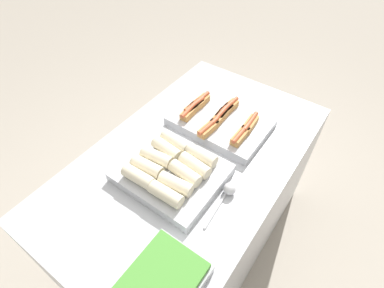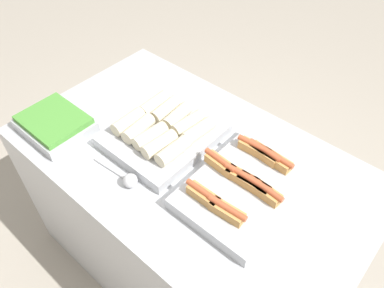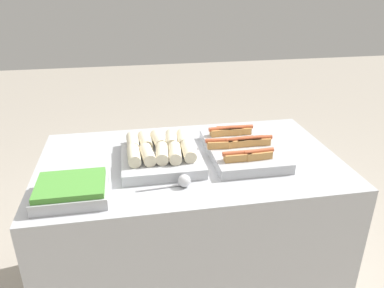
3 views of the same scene
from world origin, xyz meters
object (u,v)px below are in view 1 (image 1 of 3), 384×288
object	(u,v)px
tray_hotdogs	(220,120)
tray_side_front	(162,282)
serving_spoon_near	(228,191)
tray_wraps	(171,170)

from	to	relation	value
tray_hotdogs	tray_side_front	size ratio (longest dim) A/B	1.67
tray_hotdogs	serving_spoon_near	bearing A→B (deg)	-143.33
tray_hotdogs	tray_wraps	bearing A→B (deg)	-179.55
tray_wraps	tray_side_front	xyz separation A→B (m)	(-0.39, -0.26, -0.01)
tray_wraps	serving_spoon_near	world-z (taller)	tray_wraps
tray_wraps	serving_spoon_near	size ratio (longest dim) A/B	1.88
serving_spoon_near	tray_wraps	bearing A→B (deg)	104.23
tray_side_front	serving_spoon_near	size ratio (longest dim) A/B	1.25
tray_wraps	tray_hotdogs	bearing A→B (deg)	0.45
tray_hotdogs	tray_wraps	xyz separation A→B (m)	(-0.41, -0.00, 0.01)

